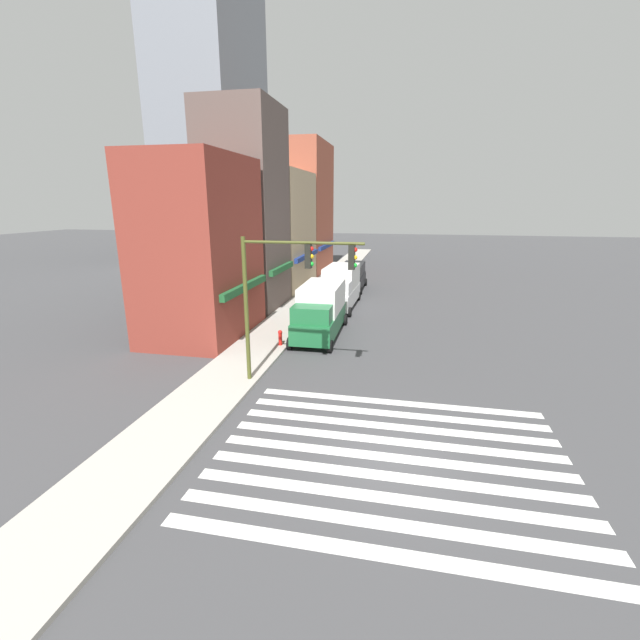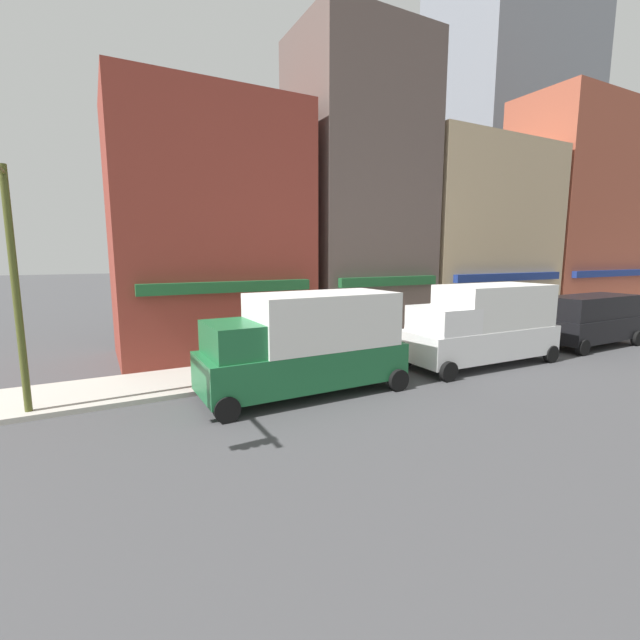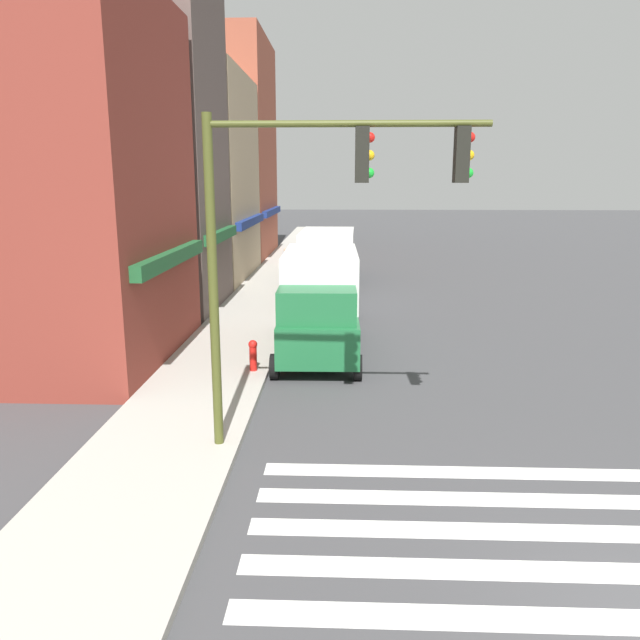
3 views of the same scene
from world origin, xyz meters
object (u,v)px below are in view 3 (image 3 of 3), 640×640
Objects in this scene: traffic_signal at (311,213)px; fire_hydrant at (253,354)px; van_black at (331,254)px; box_truck_white at (327,266)px; box_truck_green at (320,300)px; pedestrian_green_top at (289,267)px; pedestrian_blue_shirt at (286,266)px.

traffic_signal is 7.51× the size of fire_hydrant.
van_black is at bearing 0.29° from traffic_signal.
box_truck_green is at bearing -178.73° from box_truck_white.
van_black is 5.97× the size of fire_hydrant.
traffic_signal is 1.01× the size of box_truck_green.
traffic_signal is 1.01× the size of box_truck_white.
box_truck_green is at bearing -33.90° from fire_hydrant.
van_black is at bearing -0.92° from box_truck_green.
traffic_signal is 18.59m from pedestrian_green_top.
van_black is (21.67, 0.11, -3.30)m from traffic_signal.
traffic_signal is 3.57× the size of pedestrian_green_top.
box_truck_white is at bearing -47.17° from pedestrian_blue_shirt.
pedestrian_blue_shirt is (18.59, 2.19, -3.51)m from traffic_signal.
box_truck_white is 1.24× the size of van_black.
box_truck_white reaches higher than pedestrian_blue_shirt.
box_truck_white is 7.42× the size of fire_hydrant.
pedestrian_blue_shirt and pedestrian_green_top have the same top height.
box_truck_green is at bearing 179.29° from van_black.
pedestrian_blue_shirt is at bearing 9.46° from box_truck_green.
box_truck_white reaches higher than fire_hydrant.
pedestrian_green_top is (-0.44, -0.16, 0.00)m from pedestrian_blue_shirt.
fire_hydrant is (4.70, 1.81, -3.97)m from traffic_signal.
pedestrian_green_top is (10.91, 1.93, -0.51)m from box_truck_green.
pedestrian_blue_shirt is at bearing 145.25° from van_black.
van_black is 17.07m from fire_hydrant.
box_truck_white is at bearing -0.92° from box_truck_green.
box_truck_green is 1.24× the size of van_black.
traffic_signal is at bearing -178.30° from box_truck_white.
box_truck_green is 7.40× the size of fire_hydrant.
fire_hydrant is (-13.89, -0.38, -0.46)m from pedestrian_blue_shirt.
box_truck_white is at bearing 0.43° from traffic_signal.
fire_hydrant is at bearing -112.78° from pedestrian_green_top.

